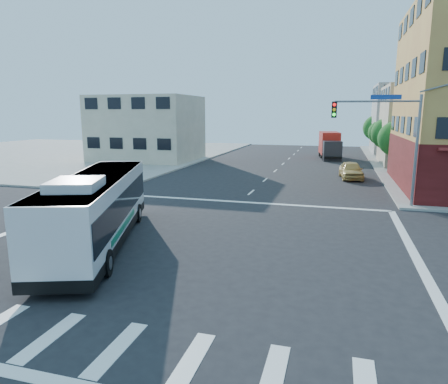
# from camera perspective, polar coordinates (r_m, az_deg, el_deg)

# --- Properties ---
(ground) EXTENTS (120.00, 120.00, 0.00)m
(ground) POSITION_cam_1_polar(r_m,az_deg,el_deg) (18.17, -4.78, -7.72)
(ground) COLOR black
(ground) RESTS_ON ground
(sidewalk_nw) EXTENTS (50.00, 50.00, 0.15)m
(sidewalk_nw) POSITION_cam_1_polar(r_m,az_deg,el_deg) (65.83, -22.96, 5.22)
(sidewalk_nw) COLOR gray
(sidewalk_nw) RESTS_ON ground
(building_east_near) EXTENTS (12.06, 10.06, 9.00)m
(building_east_near) POSITION_cam_1_polar(r_m,az_deg,el_deg) (51.22, 28.44, 8.30)
(building_east_near) COLOR #C5B897
(building_east_near) RESTS_ON ground
(building_east_far) EXTENTS (12.06, 10.06, 10.00)m
(building_east_far) POSITION_cam_1_polar(r_m,az_deg,el_deg) (64.96, 25.87, 9.29)
(building_east_far) COLOR #A1A19C
(building_east_far) RESTS_ON ground
(building_west) EXTENTS (12.06, 10.06, 8.00)m
(building_west) POSITION_cam_1_polar(r_m,az_deg,el_deg) (51.57, -10.92, 8.88)
(building_west) COLOR beige
(building_west) RESTS_ON ground
(signal_mast_ne) EXTENTS (7.91, 1.13, 8.07)m
(signal_mast_ne) POSITION_cam_1_polar(r_m,az_deg,el_deg) (26.86, 22.44, 8.43)
(signal_mast_ne) COLOR slate
(signal_mast_ne) RESTS_ON ground
(street_tree_a) EXTENTS (3.60, 3.60, 5.53)m
(street_tree_a) POSITION_cam_1_polar(r_m,az_deg,el_deg) (44.42, 23.54, 7.30)
(street_tree_a) COLOR #342413
(street_tree_a) RESTS_ON ground
(street_tree_b) EXTENTS (3.80, 3.80, 5.79)m
(street_tree_b) POSITION_cam_1_polar(r_m,az_deg,el_deg) (52.35, 22.44, 8.00)
(street_tree_b) COLOR #342413
(street_tree_b) RESTS_ON ground
(street_tree_c) EXTENTS (3.40, 3.40, 5.29)m
(street_tree_c) POSITION_cam_1_polar(r_m,az_deg,el_deg) (60.31, 21.60, 8.09)
(street_tree_c) COLOR #342413
(street_tree_c) RESTS_ON ground
(street_tree_d) EXTENTS (4.00, 4.00, 6.03)m
(street_tree_d) POSITION_cam_1_polar(r_m,az_deg,el_deg) (68.26, 20.99, 8.75)
(street_tree_d) COLOR #342413
(street_tree_d) RESTS_ON ground
(transit_bus) EXTENTS (6.24, 11.86, 3.46)m
(transit_bus) POSITION_cam_1_polar(r_m,az_deg,el_deg) (18.77, -17.62, -2.21)
(transit_bus) COLOR black
(transit_bus) RESTS_ON ground
(box_truck) EXTENTS (3.20, 7.88, 3.45)m
(box_truck) POSITION_cam_1_polar(r_m,az_deg,el_deg) (54.73, 14.88, 6.38)
(box_truck) COLOR #222227
(box_truck) RESTS_ON ground
(parked_car) EXTENTS (2.32, 4.76, 1.57)m
(parked_car) POSITION_cam_1_polar(r_m,az_deg,el_deg) (38.25, 17.70, 2.99)
(parked_car) COLOR tan
(parked_car) RESTS_ON ground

